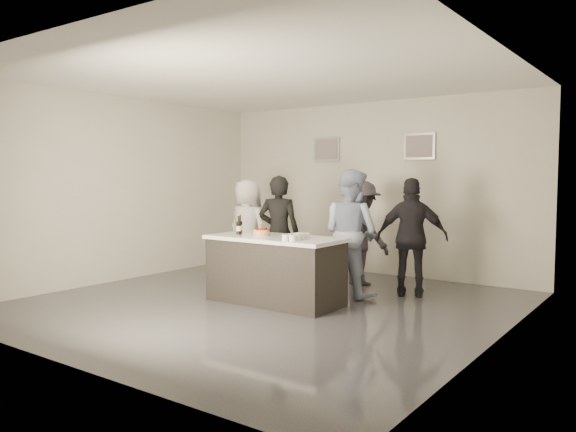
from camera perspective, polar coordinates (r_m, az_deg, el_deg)
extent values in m
plane|color=#3D3D42|center=(7.63, -2.22, -8.87)|extent=(6.00, 6.00, 0.00)
plane|color=white|center=(7.55, -2.29, 13.93)|extent=(6.00, 6.00, 0.00)
cube|color=beige|center=(9.97, 8.43, 2.83)|extent=(6.00, 0.04, 3.00)
cube|color=beige|center=(5.40, -22.26, 1.57)|extent=(6.00, 0.04, 3.00)
cube|color=beige|center=(9.58, -16.55, 2.66)|extent=(0.04, 6.00, 3.00)
cube|color=beige|center=(6.07, 20.68, 1.85)|extent=(0.04, 6.00, 3.00)
cube|color=#B2B2B7|center=(10.40, 3.96, 6.77)|extent=(0.54, 0.04, 0.44)
cube|color=#B2B2B7|center=(9.58, 13.22, 6.91)|extent=(0.54, 0.04, 0.44)
cube|color=white|center=(7.58, -1.33, -5.48)|extent=(1.86, 0.86, 0.90)
cylinder|color=orange|center=(7.63, -2.75, -1.72)|extent=(0.23, 0.23, 0.07)
cylinder|color=black|center=(7.97, -4.90, -0.82)|extent=(0.07, 0.07, 0.26)
cylinder|color=black|center=(7.79, -5.04, -0.94)|extent=(0.07, 0.07, 0.26)
cube|color=#EBA416|center=(7.15, 0.84, -2.10)|extent=(0.19, 0.40, 0.08)
cube|color=pink|center=(7.39, -4.42, -2.19)|extent=(0.24, 0.08, 0.01)
imported|color=black|center=(8.37, -0.94, -1.74)|extent=(0.73, 0.61, 1.72)
imported|color=#95A2C3|center=(8.01, 6.40, -1.73)|extent=(1.00, 0.85, 1.80)
imported|color=silver|center=(9.36, -4.14, -1.33)|extent=(0.87, 0.62, 1.66)
imported|color=black|center=(8.14, 12.50, -2.12)|extent=(1.07, 0.76, 1.69)
imported|color=#333039|center=(8.89, 7.40, -1.71)|extent=(1.18, 0.87, 1.64)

